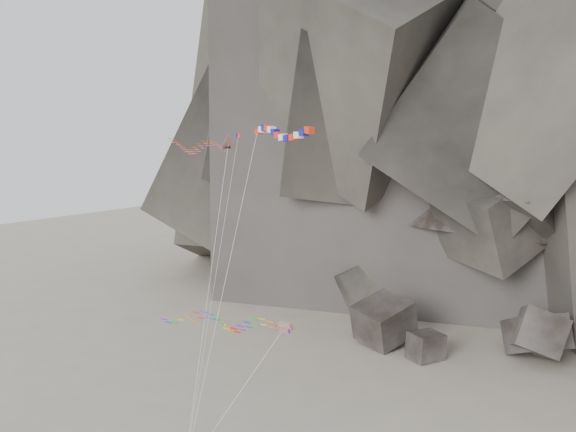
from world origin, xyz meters
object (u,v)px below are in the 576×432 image
Objects in this scene: banner_kite at (280,135)px; delta_kite at (194,145)px; parafoil_kite at (216,320)px; pennant_kite at (226,209)px.

delta_kite is at bearing -170.06° from banner_kite.
delta_kite is 1.88× the size of parafoil_kite.
pennant_kite reaches higher than parafoil_kite.
delta_kite reaches higher than pennant_kite.
pennant_kite is at bearing -158.60° from banner_kite.
banner_kite is at bearing 31.77° from parafoil_kite.
delta_kite is 16.96m from parafoil_kite.
delta_kite is 13.71m from banner_kite.
parafoil_kite is at bearing -51.84° from pennant_kite.
delta_kite is 1.00× the size of pennant_kite.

